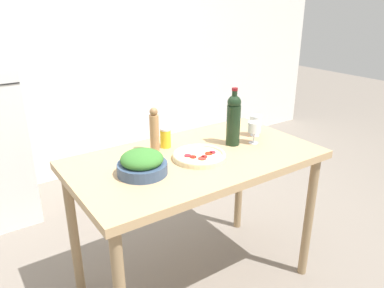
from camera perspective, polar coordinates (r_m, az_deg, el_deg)
ground_plane at (r=2.61m, az=0.52°, el=-20.20°), size 14.00×14.00×0.00m
wall_back at (r=3.81m, az=-17.70°, el=14.06°), size 6.40×0.08×2.60m
prep_counter at (r=2.16m, az=0.59°, el=-4.29°), size 1.41×0.78×0.90m
wine_bottle at (r=2.24m, az=6.35°, el=3.85°), size 0.08×0.08×0.35m
wine_glass_near at (r=2.30m, az=9.47°, el=2.40°), size 0.08×0.08×0.14m
wine_glass_far at (r=2.43m, az=9.68°, el=3.44°), size 0.08×0.08×0.14m
pepper_mill at (r=2.14m, az=-5.76°, el=2.00°), size 0.05×0.05×0.26m
salad_bowl at (r=1.91m, az=-7.61°, el=-2.95°), size 0.26×0.26×0.13m
homemade_pizza at (r=2.08m, az=1.12°, el=-1.81°), size 0.30×0.30×0.03m
salt_canister at (r=2.23m, az=-4.06°, el=0.98°), size 0.06×0.06×0.12m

